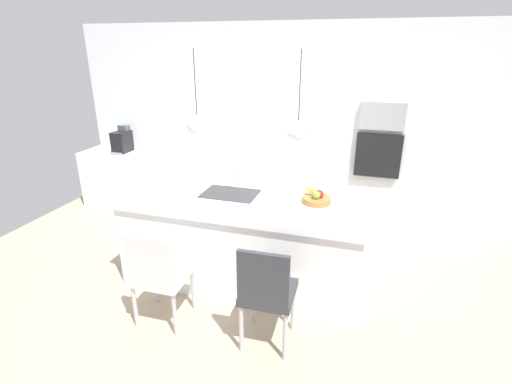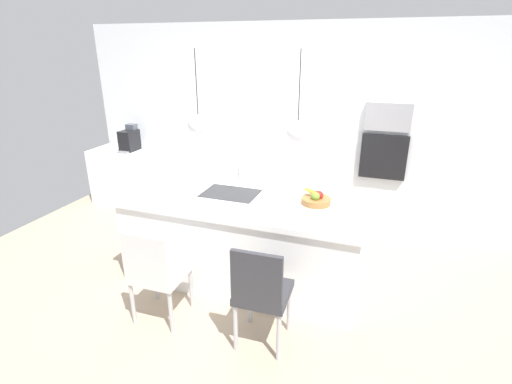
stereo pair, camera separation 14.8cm
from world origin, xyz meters
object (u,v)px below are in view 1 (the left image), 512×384
object	(u,v)px
oven	(378,155)
chair_middle	(267,291)
fruit_bowl	(317,198)
chair_near	(158,273)
microwave	(383,116)
coffee_machine	(122,141)

from	to	relation	value
oven	chair_middle	world-z (taller)	oven
fruit_bowl	chair_near	xyz separation A→B (m)	(-1.17, -0.98, -0.45)
fruit_bowl	oven	distance (m)	1.65
microwave	oven	xyz separation A→B (m)	(0.00, 0.00, -0.50)
chair_middle	coffee_machine	bearing A→B (deg)	141.64
oven	chair_near	xyz separation A→B (m)	(-1.71, -2.54, -0.50)
microwave	chair_middle	bearing A→B (deg)	-106.56
oven	microwave	bearing A→B (deg)	0.00
coffee_machine	chair_middle	world-z (taller)	coffee_machine
oven	coffee_machine	bearing A→B (deg)	-175.27
chair_near	chair_middle	world-z (taller)	chair_middle
chair_near	oven	bearing A→B (deg)	56.04
coffee_machine	chair_near	xyz separation A→B (m)	(1.88, -2.24, -0.50)
fruit_bowl	microwave	world-z (taller)	microwave
microwave	coffee_machine	bearing A→B (deg)	-175.27
chair_middle	chair_near	bearing A→B (deg)	-179.90
coffee_machine	oven	xyz separation A→B (m)	(3.59, 0.30, -0.00)
fruit_bowl	coffee_machine	world-z (taller)	coffee_machine
coffee_machine	oven	bearing A→B (deg)	4.73
fruit_bowl	oven	size ratio (longest dim) A/B	0.50
fruit_bowl	coffee_machine	distance (m)	3.30
oven	chair_middle	distance (m)	2.69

